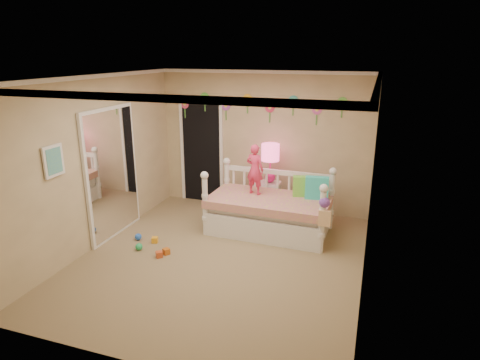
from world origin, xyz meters
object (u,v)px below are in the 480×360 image
(child, at_px, (255,169))
(daybed, at_px, (269,201))
(nightstand, at_px, (269,199))
(table_lamp, at_px, (270,157))

(child, bearing_deg, daybed, 172.47)
(nightstand, bearing_deg, daybed, -76.23)
(daybed, xyz_separation_m, child, (-0.29, 0.10, 0.49))
(child, bearing_deg, table_lamp, -86.92)
(daybed, height_order, child, child)
(table_lamp, bearing_deg, child, -99.53)
(table_lamp, bearing_deg, daybed, -75.80)
(daybed, height_order, table_lamp, table_lamp)
(daybed, distance_m, nightstand, 0.78)
(nightstand, xyz_separation_m, table_lamp, (0.00, -0.00, 0.79))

